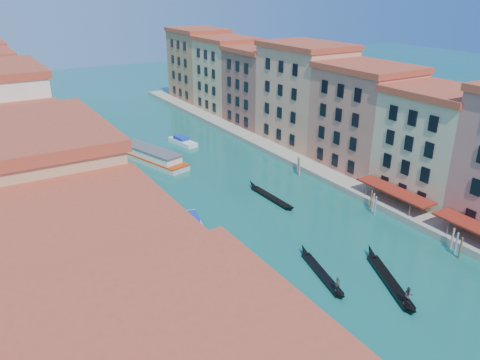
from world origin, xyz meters
name	(u,v)px	position (x,y,z in m)	size (l,w,h in m)	color
left_bank_palazzos	(11,155)	(-26.00, 64.68, 9.71)	(12.80, 128.40, 21.00)	beige
right_bank_palazzos	(323,105)	(30.00, 65.00, 9.75)	(12.80, 128.40, 21.00)	#A65235
quay	(288,157)	(22.00, 65.00, 0.50)	(4.00, 140.00, 1.00)	gray
mooring_poles_right	(437,235)	(19.10, 28.80, 1.30)	(1.44, 54.24, 3.20)	#51361B
vaporetto_far	(151,156)	(-1.45, 77.49, 1.20)	(9.01, 18.40, 2.67)	silver
gondola_fore	(322,272)	(1.50, 30.89, 0.39)	(3.61, 11.45, 2.31)	black
gondola_right	(391,281)	(6.96, 25.45, 0.52)	(6.49, 12.77, 2.71)	black
gondola_far	(270,196)	(8.57, 51.73, 0.36)	(1.39, 12.41, 1.76)	black
motorboat_mid	(192,222)	(-5.94, 49.85, 0.57)	(3.94, 7.42, 1.47)	beige
motorboat_far	(182,141)	(8.38, 84.48, 0.62)	(3.76, 8.01, 1.60)	white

